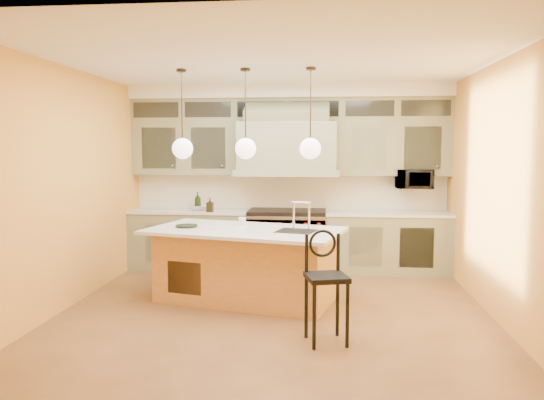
# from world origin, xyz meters

# --- Properties ---
(floor) EXTENTS (5.00, 5.00, 0.00)m
(floor) POSITION_xyz_m (0.00, 0.00, 0.00)
(floor) COLOR brown
(floor) RESTS_ON ground
(ceiling) EXTENTS (5.00, 5.00, 0.00)m
(ceiling) POSITION_xyz_m (0.00, 0.00, 2.90)
(ceiling) COLOR white
(ceiling) RESTS_ON wall_back
(wall_back) EXTENTS (5.00, 0.00, 5.00)m
(wall_back) POSITION_xyz_m (0.00, 2.50, 1.45)
(wall_back) COLOR gold
(wall_back) RESTS_ON ground
(wall_front) EXTENTS (5.00, 0.00, 5.00)m
(wall_front) POSITION_xyz_m (0.00, -2.50, 1.45)
(wall_front) COLOR gold
(wall_front) RESTS_ON ground
(wall_left) EXTENTS (0.00, 5.00, 5.00)m
(wall_left) POSITION_xyz_m (-2.50, 0.00, 1.45)
(wall_left) COLOR gold
(wall_left) RESTS_ON ground
(wall_right) EXTENTS (0.00, 5.00, 5.00)m
(wall_right) POSITION_xyz_m (2.50, 0.00, 1.45)
(wall_right) COLOR gold
(wall_right) RESTS_ON ground
(back_cabinetry) EXTENTS (5.00, 0.77, 2.90)m
(back_cabinetry) POSITION_xyz_m (0.00, 2.23, 1.43)
(back_cabinetry) COLOR gray
(back_cabinetry) RESTS_ON floor
(range) EXTENTS (1.20, 0.74, 0.96)m
(range) POSITION_xyz_m (0.00, 2.14, 0.49)
(range) COLOR silver
(range) RESTS_ON floor
(kitchen_island) EXTENTS (2.62, 1.80, 1.35)m
(kitchen_island) POSITION_xyz_m (-0.40, 0.45, 0.47)
(kitchen_island) COLOR #B0743E
(kitchen_island) RESTS_ON floor
(counter_stool) EXTENTS (0.48, 0.48, 1.11)m
(counter_stool) POSITION_xyz_m (0.60, -0.91, 0.63)
(counter_stool) COLOR black
(counter_stool) RESTS_ON floor
(microwave) EXTENTS (0.54, 0.37, 0.30)m
(microwave) POSITION_xyz_m (1.95, 2.25, 1.45)
(microwave) COLOR black
(microwave) RESTS_ON back_cabinetry
(oil_bottle_a) EXTENTS (0.11, 0.11, 0.29)m
(oil_bottle_a) POSITION_xyz_m (-1.43, 2.15, 1.08)
(oil_bottle_a) COLOR black
(oil_bottle_a) RESTS_ON back_cabinetry
(oil_bottle_b) EXTENTS (0.10, 0.11, 0.22)m
(oil_bottle_b) POSITION_xyz_m (-1.18, 1.92, 1.05)
(oil_bottle_b) COLOR black
(oil_bottle_b) RESTS_ON back_cabinetry
(fruit_bowl) EXTENTS (0.35, 0.35, 0.08)m
(fruit_bowl) POSITION_xyz_m (-1.41, 2.15, 0.98)
(fruit_bowl) COLOR silver
(fruit_bowl) RESTS_ON back_cabinetry
(cup) EXTENTS (0.12, 0.12, 0.10)m
(cup) POSITION_xyz_m (-0.50, 0.78, 0.97)
(cup) COLOR white
(cup) RESTS_ON kitchen_island
(pendant_left) EXTENTS (0.26, 0.26, 1.11)m
(pendant_left) POSITION_xyz_m (-1.20, 0.45, 1.95)
(pendant_left) COLOR #2D2319
(pendant_left) RESTS_ON ceiling
(pendant_center) EXTENTS (0.26, 0.26, 1.11)m
(pendant_center) POSITION_xyz_m (-0.40, 0.45, 1.95)
(pendant_center) COLOR #2D2319
(pendant_center) RESTS_ON ceiling
(pendant_right) EXTENTS (0.26, 0.26, 1.11)m
(pendant_right) POSITION_xyz_m (0.40, 0.45, 1.95)
(pendant_right) COLOR #2D2319
(pendant_right) RESTS_ON ceiling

